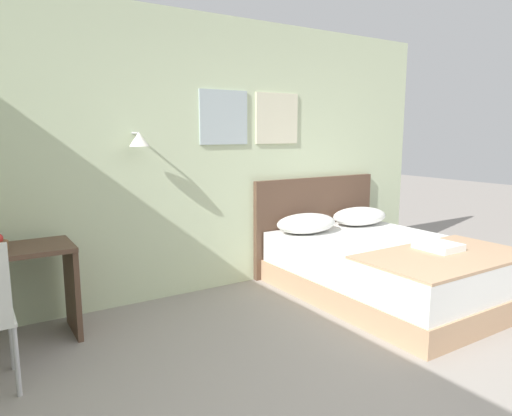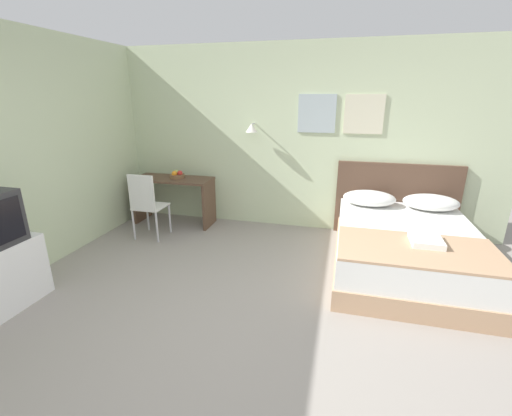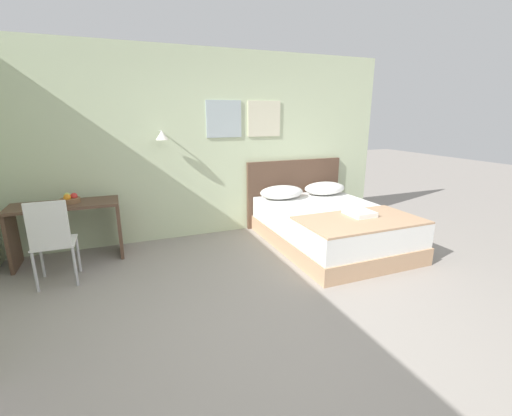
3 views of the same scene
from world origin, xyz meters
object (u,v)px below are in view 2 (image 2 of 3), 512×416
at_px(bed, 404,249).
at_px(desk, 174,192).
at_px(throw_blanket, 418,249).
at_px(fruit_bowl, 177,175).
at_px(pillow_left, 369,198).
at_px(headboard, 396,201).
at_px(folded_towel_near_foot, 426,240).
at_px(pillow_right, 431,202).
at_px(desk_chair, 146,202).

xyz_separation_m(bed, desk, (-3.29, 0.77, 0.25)).
xyz_separation_m(bed, throw_blanket, (-0.00, -0.61, 0.28)).
relative_size(desk, fruit_bowl, 5.36).
relative_size(pillow_left, desk, 0.56).
relative_size(bed, headboard, 1.27).
distance_m(headboard, pillow_left, 0.50).
height_order(folded_towel_near_foot, desk, desk).
xyz_separation_m(pillow_right, throw_blanket, (-0.38, -1.38, -0.09)).
relative_size(bed, fruit_bowl, 9.24).
relative_size(throw_blanket, desk, 1.22).
bearing_deg(desk_chair, pillow_right, 10.41).
distance_m(desk_chair, fruit_bowl, 0.75).
bearing_deg(headboard, throw_blanket, -90.00).
distance_m(folded_towel_near_foot, fruit_bowl, 3.56).
distance_m(pillow_left, desk_chair, 3.05).
xyz_separation_m(headboard, desk_chair, (-3.35, -0.99, 0.02)).
bearing_deg(fruit_bowl, bed, -13.80).
bearing_deg(throw_blanket, pillow_left, 105.49).
height_order(pillow_left, pillow_right, same).
bearing_deg(folded_towel_near_foot, desk, 160.04).
bearing_deg(fruit_bowl, throw_blanket, -23.45).
height_order(throw_blanket, fruit_bowl, fruit_bowl).
bearing_deg(folded_towel_near_foot, desk_chair, 171.00).
distance_m(bed, throw_blanket, 0.67).
xyz_separation_m(headboard, pillow_right, (0.38, -0.30, 0.09)).
relative_size(folded_towel_near_foot, desk, 0.28).
height_order(headboard, desk_chair, headboard).
height_order(desk, desk_chair, desk_chair).
xyz_separation_m(bed, pillow_right, (0.38, 0.77, 0.36)).
xyz_separation_m(bed, fruit_bowl, (-3.22, 0.79, 0.52)).
distance_m(headboard, throw_blanket, 1.68).
height_order(headboard, throw_blanket, headboard).
xyz_separation_m(throw_blanket, folded_towel_near_foot, (0.10, 0.15, 0.04)).
distance_m(throw_blanket, desk_chair, 3.42).
distance_m(bed, fruit_bowl, 3.36).
xyz_separation_m(desk, desk_chair, (-0.06, -0.68, 0.03)).
height_order(pillow_right, throw_blanket, pillow_right).
relative_size(pillow_left, pillow_right, 1.00).
height_order(throw_blanket, folded_towel_near_foot, folded_towel_near_foot).
xyz_separation_m(pillow_left, folded_towel_near_foot, (0.48, -1.23, -0.04)).
height_order(headboard, folded_towel_near_foot, headboard).
bearing_deg(pillow_left, bed, -63.66).
relative_size(throw_blanket, desk_chair, 1.57).
bearing_deg(fruit_bowl, pillow_right, -0.33).
bearing_deg(pillow_left, desk, -179.98).
distance_m(bed, pillow_right, 0.93).
distance_m(headboard, pillow_right, 0.50).
bearing_deg(throw_blanket, bed, 90.00).
relative_size(headboard, fruit_bowl, 7.29).
relative_size(bed, desk_chair, 2.22).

